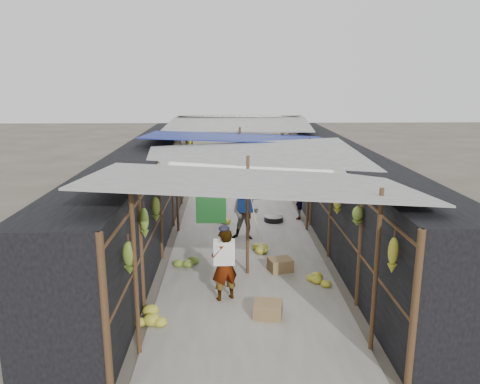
{
  "coord_description": "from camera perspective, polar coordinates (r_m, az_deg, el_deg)",
  "views": [
    {
      "loc": [
        -0.43,
        -6.49,
        4.11
      ],
      "look_at": [
        -0.09,
        5.44,
        1.25
      ],
      "focal_mm": 35.0,
      "sensor_mm": 36.0,
      "label": 1
    }
  ],
  "objects": [
    {
      "name": "crate_mid",
      "position": [
        10.44,
        4.94,
        -8.88
      ],
      "size": [
        0.58,
        0.51,
        0.3
      ],
      "primitive_type": "cube",
      "rotation": [
        0.0,
        0.0,
        0.27
      ],
      "color": "olive",
      "rests_on": "ground"
    },
    {
      "name": "crate_near",
      "position": [
        8.55,
        3.45,
        -14.16
      ],
      "size": [
        0.56,
        0.48,
        0.3
      ],
      "primitive_type": "cube",
      "rotation": [
        0.0,
        0.0,
        -0.19
      ],
      "color": "olive",
      "rests_on": "ground"
    },
    {
      "name": "ground",
      "position": [
        7.69,
        1.93,
        -18.84
      ],
      "size": [
        80.0,
        80.0,
        0.0
      ],
      "primitive_type": "plane",
      "color": "#6B6356",
      "rests_on": "ground"
    },
    {
      "name": "shopper_blue",
      "position": [
        12.25,
        0.62,
        -2.53
      ],
      "size": [
        0.81,
        0.68,
        1.46
      ],
      "primitive_type": "imported",
      "rotation": [
        0.0,
        0.0,
        -0.2
      ],
      "color": "#1F389B",
      "rests_on": "ground"
    },
    {
      "name": "market_canopy",
      "position": [
        13.42,
        0.35,
        6.2
      ],
      "size": [
        5.62,
        15.2,
        2.77
      ],
      "color": "brown",
      "rests_on": "ground"
    },
    {
      "name": "vendor_seated",
      "position": [
        14.14,
        7.11,
        -1.38
      ],
      "size": [
        0.44,
        0.69,
        1.02
      ],
      "primitive_type": "imported",
      "rotation": [
        0.0,
        0.0,
        -1.66
      ],
      "color": "#47413E",
      "rests_on": "ground"
    },
    {
      "name": "aisle_slab",
      "position": [
        13.63,
        0.27,
        -4.04
      ],
      "size": [
        3.6,
        16.0,
        0.02
      ],
      "primitive_type": "cube",
      "color": "#9E998E",
      "rests_on": "ground"
    },
    {
      "name": "stall_left",
      "position": [
        13.51,
        -11.24,
        0.56
      ],
      "size": [
        1.4,
        15.0,
        2.3
      ],
      "primitive_type": "cube",
      "color": "black",
      "rests_on": "ground"
    },
    {
      "name": "vendor_elderly",
      "position": [
        8.93,
        -1.93,
        -8.89
      ],
      "size": [
        0.62,
        0.53,
        1.43
      ],
      "primitive_type": "imported",
      "rotation": [
        0.0,
        0.0,
        3.58
      ],
      "color": "white",
      "rests_on": "ground"
    },
    {
      "name": "floor_bananas",
      "position": [
        12.64,
        0.73,
        -4.84
      ],
      "size": [
        3.89,
        9.75,
        0.32
      ],
      "color": "gold",
      "rests_on": "ground"
    },
    {
      "name": "crate_back",
      "position": [
        17.49,
        -3.97,
        0.34
      ],
      "size": [
        0.53,
        0.48,
        0.28
      ],
      "primitive_type": "cube",
      "rotation": [
        0.0,
        0.0,
        -0.28
      ],
      "color": "olive",
      "rests_on": "ground"
    },
    {
      "name": "hanging_bananas",
      "position": [
        13.33,
        0.36,
        2.78
      ],
      "size": [
        3.95,
        14.13,
        0.79
      ],
      "color": "olive",
      "rests_on": "ground"
    },
    {
      "name": "stall_right",
      "position": [
        13.68,
        11.65,
        0.7
      ],
      "size": [
        1.4,
        15.0,
        2.3
      ],
      "primitive_type": "cube",
      "color": "black",
      "rests_on": "ground"
    },
    {
      "name": "black_basin",
      "position": [
        13.96,
        4.13,
        -3.32
      ],
      "size": [
        0.57,
        0.57,
        0.17
      ],
      "primitive_type": "cylinder",
      "color": "black",
      "rests_on": "ground"
    }
  ]
}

